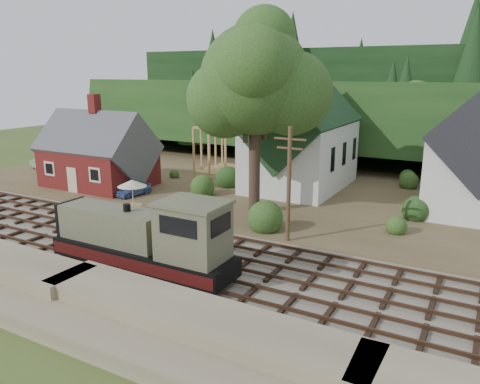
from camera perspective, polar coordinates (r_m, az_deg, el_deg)
The scene contains 16 objects.
ground at distance 31.29m, azimuth -10.07°, elevation -7.09°, with size 140.00×140.00×0.00m, color #384C1E.
embankment at distance 25.87m, azimuth -22.18°, elevation -12.76°, with size 64.00×5.00×1.60m, color #7F7259.
railroad_bed at distance 31.26m, azimuth -10.07°, elevation -6.96°, with size 64.00×11.00×0.16m, color #726B5B.
village_flat at distance 45.93m, azimuth 4.06°, elevation 0.25°, with size 64.00×26.00×0.30m, color brown.
hillside at distance 68.06m, azimuth 12.62°, elevation 4.44°, with size 70.00×28.00×8.00m, color #1E3F19.
ridge at distance 83.38m, azimuth 15.77°, elevation 6.03°, with size 80.00×20.00×12.00m, color black.
depot at distance 48.81m, azimuth -16.89°, elevation 4.18°, with size 10.80×7.41×9.00m.
church at distance 45.72m, azimuth 7.35°, elevation 6.52°, with size 8.40×15.17×13.00m.
timber_frame at distance 51.46m, azimuth -0.09°, elevation 5.36°, with size 8.20×6.20×6.99m.
lattice_tower at distance 56.17m, azimuth 2.95°, elevation 13.03°, with size 3.20×3.20×12.12m.
big_tree at distance 36.49m, azimuth 2.14°, elevation 12.61°, with size 10.90×8.40×14.70m.
telegraph_pole_near at distance 30.84m, azimuth 5.98°, elevation 1.01°, with size 2.20×0.28×8.00m.
locomotive at distance 27.34m, azimuth -11.23°, elevation -5.76°, with size 11.47×2.87×4.61m.
car_blue at distance 44.19m, azimuth -12.86°, elevation 0.37°, with size 1.44×3.59×1.22m, color #526CB0.
car_green at distance 59.77m, azimuth -23.15°, elevation 3.14°, with size 1.22×3.50×1.15m, color #76A270.
patio_set at distance 38.79m, azimuth -13.01°, elevation 0.89°, with size 2.36×2.36×2.63m.
Camera 1 is at (18.57, -22.49, 11.34)m, focal length 35.00 mm.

